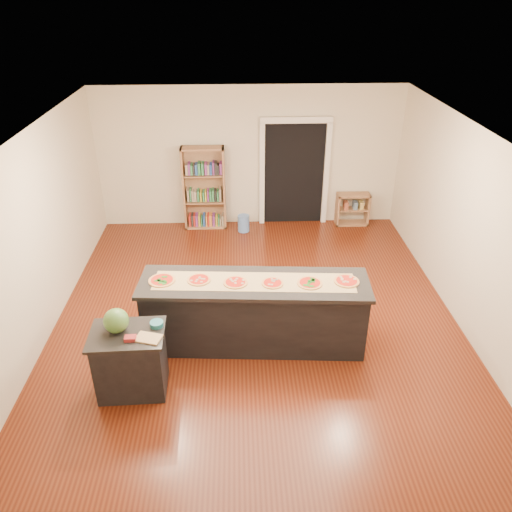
{
  "coord_description": "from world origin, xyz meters",
  "views": [
    {
      "loc": [
        -0.25,
        -6.08,
        4.51
      ],
      "look_at": [
        0.0,
        0.2,
        1.0
      ],
      "focal_mm": 35.0,
      "sensor_mm": 36.0,
      "label": 1
    }
  ],
  "objects_px": {
    "side_counter": "(131,361)",
    "bookshelf": "(204,188)",
    "kitchen_island": "(254,313)",
    "low_shelf": "(352,209)",
    "waste_bin": "(244,223)",
    "watermelon": "(116,321)"
  },
  "relations": [
    {
      "from": "low_shelf",
      "to": "side_counter",
      "type": "bearing_deg",
      "value": -128.43
    },
    {
      "from": "kitchen_island",
      "to": "low_shelf",
      "type": "xyz_separation_m",
      "value": [
        2.17,
        3.82,
        -0.17
      ]
    },
    {
      "from": "watermelon",
      "to": "kitchen_island",
      "type": "bearing_deg",
      "value": 26.1
    },
    {
      "from": "bookshelf",
      "to": "waste_bin",
      "type": "xyz_separation_m",
      "value": [
        0.77,
        -0.24,
        -0.67
      ]
    },
    {
      "from": "side_counter",
      "to": "bookshelf",
      "type": "relative_size",
      "value": 0.52
    },
    {
      "from": "kitchen_island",
      "to": "low_shelf",
      "type": "distance_m",
      "value": 4.4
    },
    {
      "from": "bookshelf",
      "to": "low_shelf",
      "type": "xyz_separation_m",
      "value": [
        3.03,
        0.01,
        -0.51
      ]
    },
    {
      "from": "bookshelf",
      "to": "side_counter",
      "type": "bearing_deg",
      "value": -98.2
    },
    {
      "from": "waste_bin",
      "to": "bookshelf",
      "type": "bearing_deg",
      "value": 162.63
    },
    {
      "from": "side_counter",
      "to": "waste_bin",
      "type": "bearing_deg",
      "value": 70.01
    },
    {
      "from": "kitchen_island",
      "to": "side_counter",
      "type": "relative_size",
      "value": 3.47
    },
    {
      "from": "waste_bin",
      "to": "watermelon",
      "type": "height_order",
      "value": "watermelon"
    },
    {
      "from": "side_counter",
      "to": "low_shelf",
      "type": "xyz_separation_m",
      "value": [
        3.7,
        4.67,
        -0.1
      ]
    },
    {
      "from": "bookshelf",
      "to": "waste_bin",
      "type": "relative_size",
      "value": 4.94
    },
    {
      "from": "low_shelf",
      "to": "waste_bin",
      "type": "xyz_separation_m",
      "value": [
        -2.26,
        -0.25,
        -0.16
      ]
    },
    {
      "from": "low_shelf",
      "to": "waste_bin",
      "type": "relative_size",
      "value": 1.97
    },
    {
      "from": "kitchen_island",
      "to": "waste_bin",
      "type": "bearing_deg",
      "value": 95.16
    },
    {
      "from": "low_shelf",
      "to": "watermelon",
      "type": "xyz_separation_m",
      "value": [
        -3.81,
        -4.62,
        0.68
      ]
    },
    {
      "from": "side_counter",
      "to": "bookshelf",
      "type": "distance_m",
      "value": 4.73
    },
    {
      "from": "bookshelf",
      "to": "low_shelf",
      "type": "bearing_deg",
      "value": 0.12
    },
    {
      "from": "side_counter",
      "to": "waste_bin",
      "type": "distance_m",
      "value": 4.66
    },
    {
      "from": "side_counter",
      "to": "bookshelf",
      "type": "xyz_separation_m",
      "value": [
        0.67,
        4.66,
        0.4
      ]
    }
  ]
}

